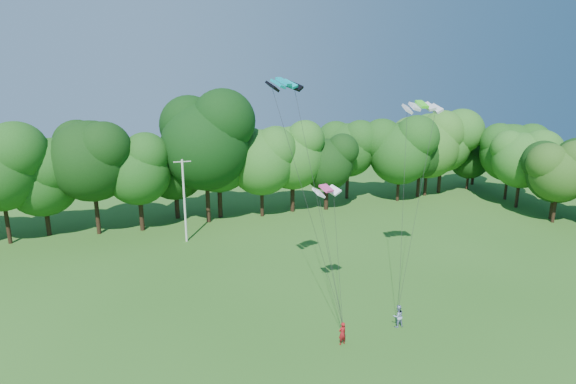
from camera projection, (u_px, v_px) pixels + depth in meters
name	position (u px, v px, depth m)	size (l,w,h in m)	color
utility_pole	(184.00, 200.00, 47.10)	(1.78, 0.22, 8.90)	silver
kite_flyer_left	(342.00, 333.00, 29.19)	(0.57, 0.38, 1.57)	maroon
kite_flyer_right	(398.00, 316.00, 31.27)	(0.79, 0.62, 1.63)	#8A9BC0
kite_teal	(284.00, 82.00, 29.05)	(2.77, 2.05, 0.57)	#059DA9
kite_green	(422.00, 104.00, 34.12)	(3.09, 1.84, 0.58)	#41E822
kite_pink	(326.00, 188.00, 30.80)	(2.10, 1.32, 0.43)	#DD3D86
tree_back_center	(205.00, 137.00, 52.32)	(11.41, 11.41, 16.60)	#301F12
tree_back_east	(429.00, 136.00, 65.35)	(9.77, 9.77, 14.21)	#351D15
tree_flank_east	(560.00, 169.00, 53.07)	(7.27, 7.27, 10.58)	#372316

